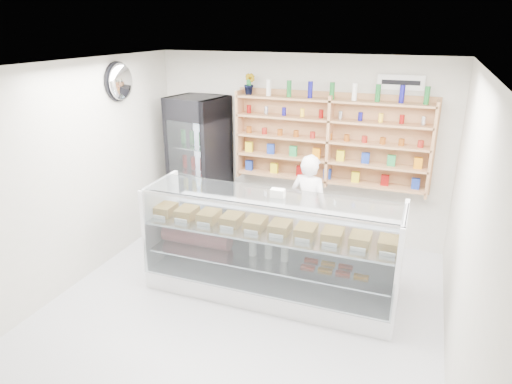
% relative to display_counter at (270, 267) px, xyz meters
% --- Properties ---
extents(room, '(5.00, 5.00, 5.00)m').
position_rel_display_counter_xyz_m(room, '(-0.20, -0.63, 1.04)').
color(room, '#B0B1B5').
rests_on(room, ground).
extents(display_counter, '(3.06, 0.91, 1.33)m').
position_rel_display_counter_xyz_m(display_counter, '(0.00, 0.00, 0.00)').
color(display_counter, white).
rests_on(display_counter, floor).
extents(shop_worker, '(0.63, 0.48, 1.53)m').
position_rel_display_counter_xyz_m(shop_worker, '(0.19, 1.12, 0.40)').
color(shop_worker, white).
rests_on(shop_worker, floor).
extents(drinks_cooler, '(0.89, 0.87, 2.15)m').
position_rel_display_counter_xyz_m(drinks_cooler, '(-1.71, 1.50, 0.72)').
color(drinks_cooler, black).
rests_on(drinks_cooler, floor).
extents(wall_shelving, '(2.84, 0.28, 1.33)m').
position_rel_display_counter_xyz_m(wall_shelving, '(0.30, 1.71, 1.23)').
color(wall_shelving, tan).
rests_on(wall_shelving, back_wall).
extents(potted_plant, '(0.21, 0.19, 0.32)m').
position_rel_display_counter_xyz_m(potted_plant, '(-0.93, 1.71, 1.99)').
color(potted_plant, '#1E6626').
rests_on(potted_plant, wall_shelving).
extents(security_mirror, '(0.15, 0.50, 0.50)m').
position_rel_display_counter_xyz_m(security_mirror, '(-2.37, 0.57, 2.09)').
color(security_mirror, silver).
rests_on(security_mirror, left_wall).
extents(wall_sign, '(0.62, 0.03, 0.20)m').
position_rel_display_counter_xyz_m(wall_sign, '(1.20, 1.84, 2.09)').
color(wall_sign, white).
rests_on(wall_sign, back_wall).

